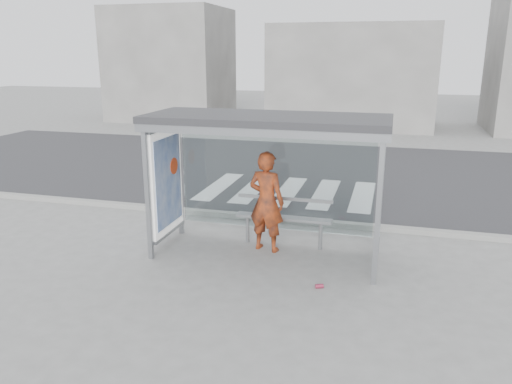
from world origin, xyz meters
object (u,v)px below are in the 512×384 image
at_px(person, 266,202).
at_px(soda_can, 319,286).
at_px(bench, 284,218).
at_px(bus_shelter, 247,150).

distance_m(person, soda_can, 2.06).
relative_size(bench, soda_can, 14.35).
bearing_deg(soda_can, bus_shelter, 143.27).
bearing_deg(person, soda_can, 143.94).
bearing_deg(person, bus_shelter, 47.36).
bearing_deg(bus_shelter, bench, 41.93).
bearing_deg(soda_can, person, 131.93).
distance_m(person, bench, 0.57).
relative_size(bus_shelter, soda_can, 32.55).
bearing_deg(bench, soda_can, -60.19).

